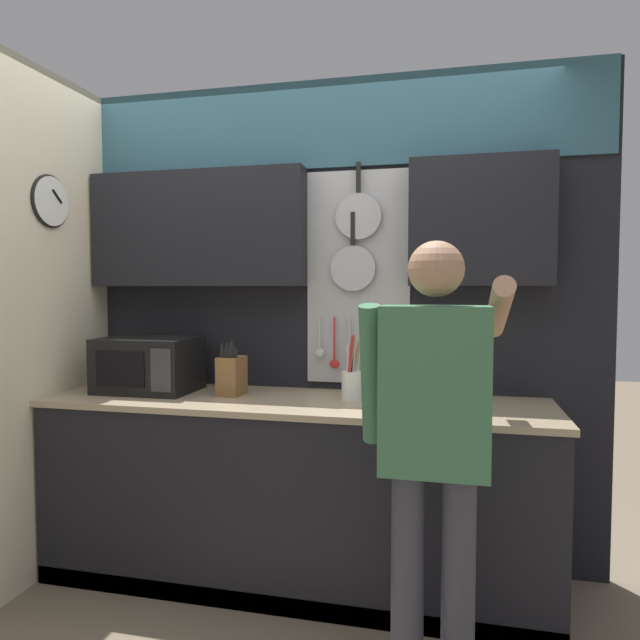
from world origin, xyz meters
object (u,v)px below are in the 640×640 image
Objects in this scene: utensil_crock at (353,383)px; person at (434,425)px; knife_block at (232,375)px; microwave at (149,364)px.

person is (0.41, -0.64, -0.04)m from utensil_crock.
knife_block is 0.17× the size of person.
microwave is 0.30× the size of person.
knife_block is at bearing -179.92° from utensil_crock.
person reaches higher than knife_block.
microwave is 0.47m from knife_block.
person reaches higher than utensil_crock.
person reaches higher than microwave.
knife_block is 0.62m from utensil_crock.
utensil_crock is (0.62, 0.00, -0.02)m from knife_block.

